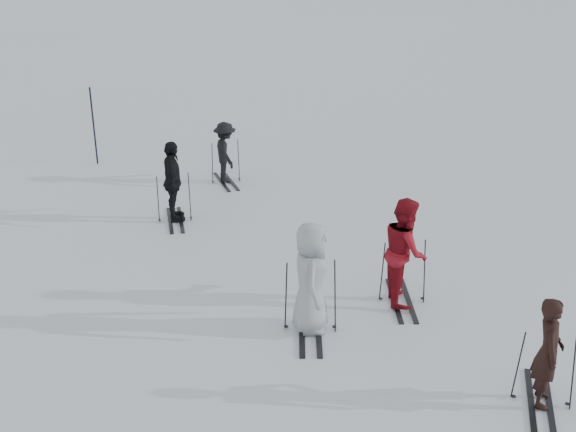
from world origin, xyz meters
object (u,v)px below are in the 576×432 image
object	(u,v)px
skier_grey	(311,279)
skier_red	(405,252)
skier_near_dark	(548,354)
skier_uphill_far	(225,153)
piste_marker	(94,126)
skier_uphill_left	(173,183)

from	to	relation	value
skier_grey	skier_red	bearing A→B (deg)	-59.55
skier_near_dark	skier_grey	xyz separation A→B (m)	(-2.67, 2.80, 0.13)
skier_red	skier_near_dark	bearing A→B (deg)	-153.10
skier_near_dark	skier_uphill_far	world-z (taller)	skier_near_dark
skier_grey	piste_marker	distance (m)	10.69
skier_red	piste_marker	size ratio (longest dim) A/B	0.90
skier_near_dark	skier_grey	world-z (taller)	skier_grey
piste_marker	skier_near_dark	bearing A→B (deg)	-65.00
skier_near_dark	skier_red	xyz separation A→B (m)	(-0.77, 3.32, 0.15)
skier_near_dark	skier_uphill_left	bearing A→B (deg)	56.45
skier_red	skier_uphill_far	world-z (taller)	skier_red
skier_grey	skier_uphill_far	distance (m)	7.68
skier_uphill_far	piste_marker	xyz separation A→B (m)	(-3.29, 2.47, 0.30)
skier_red	skier_uphill_far	bearing A→B (deg)	29.32
skier_grey	skier_uphill_left	size ratio (longest dim) A/B	1.04
skier_red	skier_uphill_far	distance (m)	7.43
piste_marker	skier_grey	bearing A→B (deg)	-71.67
skier_uphill_left	piste_marker	world-z (taller)	piste_marker
skier_grey	skier_uphill_far	bearing A→B (deg)	15.78
piste_marker	skier_uphill_left	bearing A→B (deg)	-70.68
skier_red	skier_grey	xyz separation A→B (m)	(-1.91, -0.52, -0.02)
skier_red	piste_marker	distance (m)	10.98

